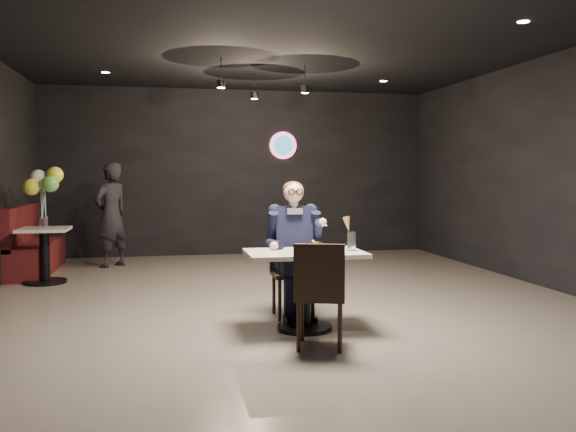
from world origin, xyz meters
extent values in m
plane|color=slate|center=(0.00, 0.00, 0.00)|extent=(9.00, 9.00, 0.00)
cube|color=black|center=(0.00, 2.00, 2.88)|extent=(1.40, 1.20, 0.36)
cube|color=silver|center=(-0.05, -1.06, 0.38)|extent=(1.10, 0.70, 0.75)
cube|color=black|center=(-0.05, -0.51, 0.46)|extent=(0.42, 0.46, 0.92)
cube|color=black|center=(-0.05, -1.65, 0.46)|extent=(0.54, 0.56, 0.92)
cube|color=black|center=(-0.05, -0.51, 0.72)|extent=(0.60, 0.80, 1.44)
cylinder|color=white|center=(-0.02, -1.12, 0.76)|extent=(0.21, 0.21, 0.01)
cube|color=black|center=(0.03, -1.15, 0.80)|extent=(0.13, 0.12, 0.07)
ellipsoid|color=#297D38|center=(0.03, -1.15, 0.84)|extent=(0.06, 0.04, 0.01)
cylinder|color=silver|center=(0.40, -1.08, 0.84)|extent=(0.08, 0.08, 0.18)
cone|color=#B17948|center=(0.34, -1.13, 1.00)|extent=(0.09, 0.09, 0.14)
cube|color=#440E0E|center=(-3.25, 3.02, 0.50)|extent=(0.50, 2.01, 1.01)
cube|color=silver|center=(-2.95, 2.02, 0.40)|extent=(0.64, 0.64, 0.80)
cylinder|color=silver|center=(-2.95, 2.02, 0.83)|extent=(0.11, 0.11, 0.16)
cube|color=yellow|center=(-2.95, 2.02, 1.23)|extent=(0.40, 0.40, 0.67)
imported|color=black|center=(-2.19, 3.37, 0.83)|extent=(0.71, 0.71, 1.66)
camera|label=1|loc=(-1.33, -6.62, 1.48)|focal=38.00mm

